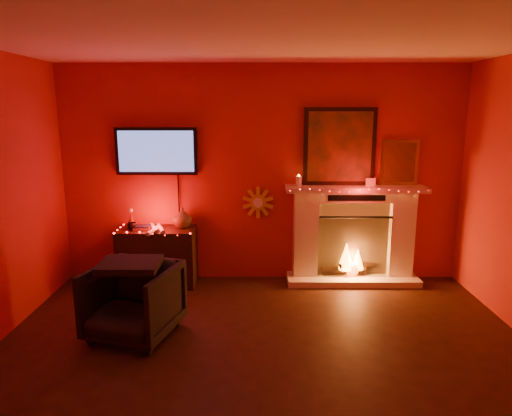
{
  "coord_description": "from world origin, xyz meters",
  "views": [
    {
      "loc": [
        -0.06,
        -3.16,
        2.15
      ],
      "look_at": [
        -0.07,
        1.7,
        1.1
      ],
      "focal_mm": 32.0,
      "sensor_mm": 36.0,
      "label": 1
    }
  ],
  "objects_px": {
    "fireplace": "(353,226)",
    "armchair": "(134,301)",
    "sunburst_clock": "(258,203)",
    "console_table": "(158,254)",
    "tv": "(157,151)"
  },
  "relations": [
    {
      "from": "sunburst_clock",
      "to": "console_table",
      "type": "bearing_deg",
      "value": -170.06
    },
    {
      "from": "fireplace",
      "to": "armchair",
      "type": "relative_size",
      "value": 2.78
    },
    {
      "from": "tv",
      "to": "armchair",
      "type": "xyz_separation_m",
      "value": [
        0.05,
        -1.55,
        -1.29
      ]
    },
    {
      "from": "sunburst_clock",
      "to": "console_table",
      "type": "distance_m",
      "value": 1.4
    },
    {
      "from": "fireplace",
      "to": "sunburst_clock",
      "type": "relative_size",
      "value": 5.45
    },
    {
      "from": "armchair",
      "to": "sunburst_clock",
      "type": "bearing_deg",
      "value": 68.94
    },
    {
      "from": "fireplace",
      "to": "tv",
      "type": "distance_m",
      "value": 2.61
    },
    {
      "from": "tv",
      "to": "armchair",
      "type": "distance_m",
      "value": 2.02
    },
    {
      "from": "fireplace",
      "to": "tv",
      "type": "height_order",
      "value": "fireplace"
    },
    {
      "from": "fireplace",
      "to": "sunburst_clock",
      "type": "bearing_deg",
      "value": 175.63
    },
    {
      "from": "fireplace",
      "to": "armchair",
      "type": "distance_m",
      "value": 2.83
    },
    {
      "from": "console_table",
      "to": "sunburst_clock",
      "type": "bearing_deg",
      "value": 9.94
    },
    {
      "from": "fireplace",
      "to": "tv",
      "type": "bearing_deg",
      "value": 178.5
    },
    {
      "from": "fireplace",
      "to": "tv",
      "type": "relative_size",
      "value": 1.76
    },
    {
      "from": "console_table",
      "to": "armchair",
      "type": "xyz_separation_m",
      "value": [
        0.05,
        -1.36,
        -0.03
      ]
    }
  ]
}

